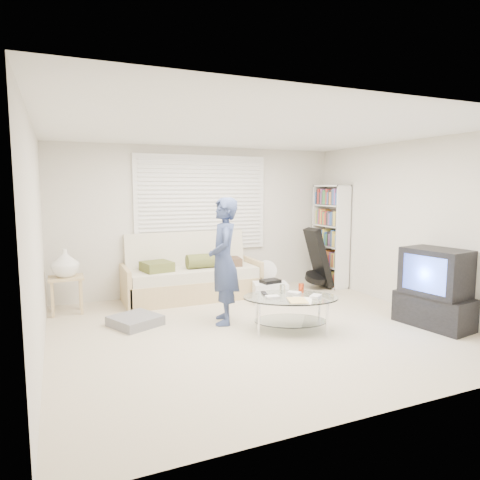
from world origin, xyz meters
name	(u,v)px	position (x,y,z in m)	size (l,w,h in m)	color
ground	(257,330)	(0.00, 0.00, 0.00)	(5.00, 5.00, 0.00)	#BFB095
room_shell	(243,201)	(0.00, 0.48, 1.63)	(5.02, 4.52, 2.51)	beige
window_blinds	(202,203)	(0.00, 2.20, 1.55)	(2.32, 0.08, 1.62)	silver
futon_sofa	(191,277)	(-0.31, 1.88, 0.35)	(2.20, 0.89, 1.07)	tan
grey_floor_pillow	(135,321)	(-1.41, 0.80, 0.06)	(0.56, 0.56, 0.13)	slate
side_table	(65,266)	(-2.22, 1.75, 0.70)	(0.48, 0.38, 0.94)	tan
bookshelf	(330,236)	(2.32, 1.75, 0.93)	(0.29, 0.78, 1.86)	white
guitar_case	(318,262)	(1.97, 1.60, 0.48)	(0.46, 0.41, 1.07)	black
floor_fan	(265,274)	(0.93, 1.64, 0.34)	(0.36, 0.24, 0.59)	white
storage_bin	(270,292)	(0.76, 1.12, 0.17)	(0.61, 0.51, 0.37)	white
tv_unit	(435,289)	(2.20, -0.78, 0.50)	(0.65, 1.01, 1.03)	black
coffee_table	(291,303)	(0.37, -0.20, 0.36)	(1.40, 1.17, 0.57)	silver
standing_person	(224,261)	(-0.28, 0.45, 0.84)	(0.61, 0.40, 1.69)	navy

